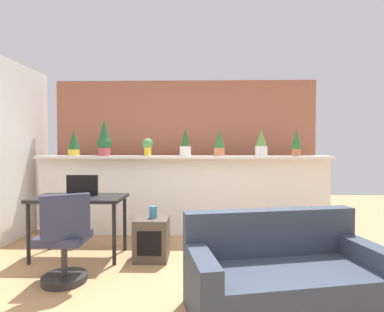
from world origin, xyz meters
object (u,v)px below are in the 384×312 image
Objects in this scene: potted_plant_4 at (219,143)px; side_cube_shelf at (152,239)px; potted_plant_1 at (104,139)px; potted_plant_0 at (74,143)px; couch at (284,279)px; potted_plant_3 at (185,143)px; tv_monitor at (82,185)px; potted_plant_2 at (148,146)px; vase_on_shelf at (153,212)px; office_chair at (65,245)px; desk at (79,203)px; potted_plant_5 at (261,143)px; potted_plant_6 at (296,143)px.

potted_plant_4 is 1.81m from side_cube_shelf.
potted_plant_1 is 1.12× the size of side_cube_shelf.
potted_plant_0 is 3.64m from couch.
potted_plant_3 reaches higher than tv_monitor.
potted_plant_2 is 1.54m from side_cube_shelf.
side_cube_shelf is 0.32m from vase_on_shelf.
vase_on_shelf is (0.77, 0.72, 0.18)m from office_chair.
potted_plant_1 reaches higher than potted_plant_0.
desk is at bearing -141.65° from potted_plant_3.
vase_on_shelf is at bearing -7.52° from tv_monitor.
potted_plant_1 is at bearing 132.25° from vase_on_shelf.
potted_plant_1 is at bearing -177.53° from potted_plant_2.
couch is (-0.26, -2.25, -1.13)m from potted_plant_5.
potted_plant_0 is at bearing 117.57° from tv_monitor.
potted_plant_3 is 2.32m from office_chair.
potted_plant_6 is at bearing 18.08° from desk.
potted_plant_6 reaches higher than couch.
side_cube_shelf is at bearing -145.04° from potted_plant_5.
side_cube_shelf is at bearing 43.13° from office_chair.
side_cube_shelf is at bearing -153.50° from potted_plant_6.
office_chair is (-1.11, -1.76, -1.02)m from potted_plant_3.
desk is at bearing -96.70° from tv_monitor.
potted_plant_3 is at bearing -179.53° from potted_plant_5.
desk reaches higher than vase_on_shelf.
potted_plant_1 is 2.41m from potted_plant_5.
potted_plant_0 is 0.87× the size of potted_plant_3.
potted_plant_1 is at bearing 88.60° from desk.
potted_plant_1 is at bearing 131.25° from side_cube_shelf.
desk is at bearing -91.40° from potted_plant_1.
potted_plant_0 is 3.42m from potted_plant_6.
potted_plant_4 is 0.24× the size of couch.
potted_plant_1 reaches higher than tv_monitor.
potted_plant_5 is at bearing 1.10° from potted_plant_2.
tv_monitor is (-2.42, -0.93, -0.53)m from potted_plant_5.
potted_plant_2 is at bearing -178.90° from potted_plant_5.
potted_plant_3 reaches higher than desk.
potted_plant_0 is at bearing 115.22° from desk.
potted_plant_6 is 2.41m from vase_on_shelf.
potted_plant_2 is 0.24× the size of desk.
potted_plant_1 is at bearing -178.39° from potted_plant_4.
desk is 2.81× the size of tv_monitor.
vase_on_shelf is (0.92, -0.04, -0.09)m from desk.
potted_plant_5 reaches higher than potted_plant_2.
couch is (1.48, -2.21, -1.09)m from potted_plant_2.
office_chair is at bearing -70.53° from potted_plant_0.
desk is (0.47, -1.00, -0.76)m from potted_plant_0.
potted_plant_6 is 2.59m from couch.
potted_plant_1 is at bearing 94.30° from office_chair.
potted_plant_2 is 1.10m from potted_plant_4.
vase_on_shelf is (0.90, -0.99, -0.92)m from potted_plant_1.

